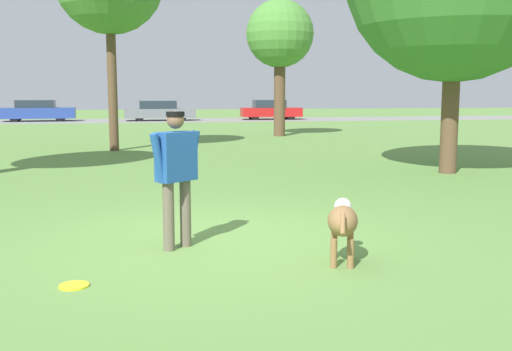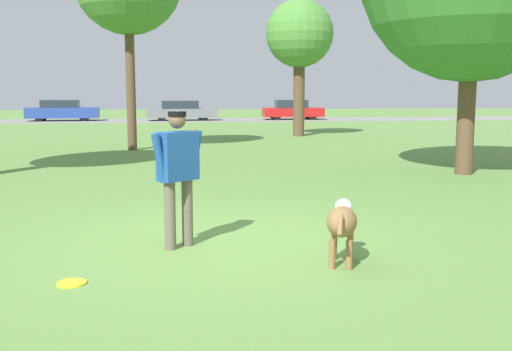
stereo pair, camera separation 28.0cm
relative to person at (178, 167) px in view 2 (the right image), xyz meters
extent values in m
plane|color=#608C42|center=(0.38, 0.24, -0.94)|extent=(120.00, 120.00, 0.00)
cube|color=gray|center=(0.38, 33.12, -0.94)|extent=(120.00, 6.00, 0.01)
cylinder|color=#665B4C|center=(0.10, 0.08, -0.55)|extent=(0.18, 0.18, 0.80)
cylinder|color=#665B4C|center=(-0.10, -0.08, -0.55)|extent=(0.18, 0.18, 0.80)
cube|color=#1E4C93|center=(0.00, 0.00, 0.13)|extent=(0.51, 0.46, 0.56)
cylinder|color=#1E4C93|center=(0.21, 0.16, 0.13)|extent=(0.22, 0.20, 0.57)
cylinder|color=#1E4C93|center=(-0.21, -0.16, 0.13)|extent=(0.22, 0.20, 0.57)
sphere|color=brown|center=(0.00, 0.00, 0.55)|extent=(0.28, 0.28, 0.20)
cylinder|color=black|center=(0.00, 0.00, 0.62)|extent=(0.29, 0.29, 0.05)
ellipsoid|color=olive|center=(1.68, -0.97, -0.48)|extent=(0.49, 0.65, 0.32)
ellipsoid|color=white|center=(1.73, -0.82, -0.54)|extent=(0.27, 0.24, 0.17)
sphere|color=white|center=(1.79, -0.63, -0.40)|extent=(0.24, 0.24, 0.19)
cylinder|color=olive|center=(1.65, -0.77, -0.79)|extent=(0.09, 0.09, 0.30)
cylinder|color=olive|center=(1.82, -0.82, -0.79)|extent=(0.09, 0.09, 0.30)
cylinder|color=olive|center=(1.54, -1.11, -0.79)|extent=(0.09, 0.09, 0.30)
cylinder|color=olive|center=(1.70, -1.16, -0.79)|extent=(0.09, 0.09, 0.30)
cylinder|color=olive|center=(1.55, -1.33, -0.44)|extent=(0.12, 0.24, 0.21)
cylinder|color=yellow|center=(-1.04, -1.23, -0.94)|extent=(0.28, 0.28, 0.02)
torus|color=yellow|center=(-1.04, -1.23, -0.94)|extent=(0.28, 0.28, 0.02)
cylinder|color=brown|center=(-1.19, 12.40, 1.05)|extent=(0.29, 0.29, 3.99)
cylinder|color=brown|center=(5.39, 17.70, 0.65)|extent=(0.47, 0.47, 3.19)
sphere|color=#4C8938|center=(5.39, 17.70, 3.29)|extent=(2.79, 2.79, 2.79)
cylinder|color=brown|center=(6.43, 5.50, 0.37)|extent=(0.38, 0.38, 2.63)
cube|color=#284293|center=(-6.70, 33.44, -0.41)|extent=(4.59, 1.93, 0.67)
cube|color=#232D38|center=(-6.84, 33.44, 0.17)|extent=(2.41, 1.59, 0.48)
cylinder|color=black|center=(-5.38, 34.25, -0.66)|extent=(0.57, 0.23, 0.57)
cylinder|color=black|center=(-5.31, 32.76, -0.66)|extent=(0.57, 0.23, 0.57)
cylinder|color=black|center=(-8.09, 34.12, -0.66)|extent=(0.57, 0.23, 0.57)
cylinder|color=black|center=(-8.02, 32.64, -0.66)|extent=(0.57, 0.23, 0.57)
cube|color=slate|center=(0.95, 32.84, -0.45)|extent=(4.59, 1.86, 0.58)
cube|color=#232D38|center=(0.81, 32.84, 0.10)|extent=(2.41, 1.54, 0.52)
cylinder|color=black|center=(2.27, 33.62, -0.66)|extent=(0.59, 0.22, 0.58)
cylinder|color=black|center=(2.33, 32.18, -0.66)|extent=(0.59, 0.22, 0.58)
cylinder|color=black|center=(-0.44, 33.50, -0.66)|extent=(0.59, 0.22, 0.58)
cylinder|color=black|center=(-0.38, 32.07, -0.66)|extent=(0.59, 0.22, 0.58)
cube|color=red|center=(8.44, 33.13, -0.44)|extent=(4.12, 1.88, 0.60)
cube|color=#232D38|center=(8.32, 33.13, 0.13)|extent=(2.16, 1.56, 0.53)
cylinder|color=black|center=(9.69, 33.82, -0.65)|extent=(0.60, 0.22, 0.60)
cylinder|color=black|center=(9.63, 32.34, -0.65)|extent=(0.60, 0.22, 0.60)
cylinder|color=black|center=(7.26, 33.91, -0.65)|extent=(0.60, 0.22, 0.60)
cylinder|color=black|center=(7.20, 32.44, -0.65)|extent=(0.60, 0.22, 0.60)
camera|label=1|loc=(-0.41, -6.86, 0.85)|focal=42.00mm
camera|label=2|loc=(-0.13, -6.91, 0.85)|focal=42.00mm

